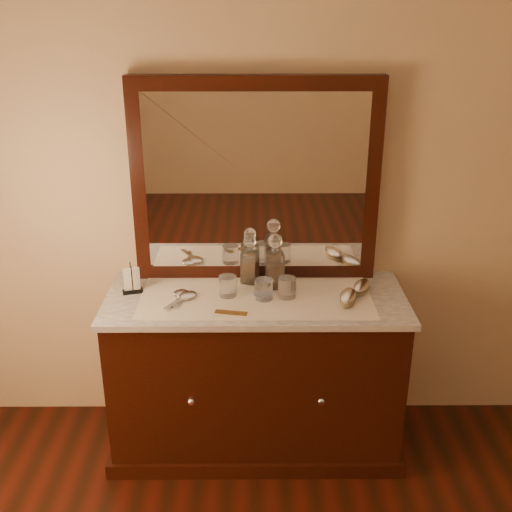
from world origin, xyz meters
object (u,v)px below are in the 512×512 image
at_px(decanter_right, 275,267).
at_px(mirror_frame, 256,181).
at_px(napkin_rack, 132,281).
at_px(brush_near, 348,298).
at_px(decanter_left, 250,264).
at_px(brush_far, 362,287).
at_px(comb, 231,313).
at_px(pin_dish, 262,294).
at_px(hand_mirror_inner, 185,297).
at_px(hand_mirror_outer, 180,295).
at_px(dresser_cabinet, 256,374).

bearing_deg(decanter_right, mirror_frame, 121.72).
relative_size(napkin_rack, brush_near, 0.78).
bearing_deg(decanter_left, brush_far, -11.46).
distance_m(comb, brush_near, 0.55).
bearing_deg(pin_dish, decanter_left, 111.18).
relative_size(mirror_frame, decanter_right, 4.31).
height_order(decanter_left, hand_mirror_inner, decanter_left).
bearing_deg(pin_dish, comb, -126.91).
bearing_deg(napkin_rack, decanter_left, 10.14).
bearing_deg(pin_dish, brush_far, 4.52).
xyz_separation_m(pin_dish, comb, (-0.14, -0.19, -0.00)).
relative_size(mirror_frame, hand_mirror_outer, 6.01).
distance_m(brush_near, brush_far, 0.14).
xyz_separation_m(dresser_cabinet, napkin_rack, (-0.60, 0.05, 0.50)).
bearing_deg(napkin_rack, brush_near, -6.89).
bearing_deg(dresser_cabinet, brush_near, -9.52).
distance_m(mirror_frame, comb, 0.66).
height_order(decanter_left, brush_near, decanter_left).
bearing_deg(hand_mirror_outer, mirror_frame, 35.14).
relative_size(comb, decanter_left, 0.58).
height_order(dresser_cabinet, decanter_left, decanter_left).
relative_size(dresser_cabinet, napkin_rack, 9.64).
xyz_separation_m(comb, decanter_right, (0.21, 0.28, 0.10)).
xyz_separation_m(brush_far, hand_mirror_inner, (-0.85, -0.08, -0.01)).
distance_m(napkin_rack, hand_mirror_inner, 0.28).
height_order(napkin_rack, hand_mirror_inner, napkin_rack).
bearing_deg(hand_mirror_inner, napkin_rack, 161.87).
distance_m(brush_near, hand_mirror_inner, 0.77).
bearing_deg(decanter_right, decanter_left, 154.17).
bearing_deg(mirror_frame, brush_near, -36.41).
xyz_separation_m(dresser_cabinet, brush_near, (0.43, -0.07, 0.47)).
relative_size(brush_far, hand_mirror_outer, 0.87).
xyz_separation_m(mirror_frame, comb, (-0.11, -0.43, -0.49)).
relative_size(pin_dish, hand_mirror_inner, 0.36).
bearing_deg(brush_near, hand_mirror_inner, 177.10).
bearing_deg(napkin_rack, comb, -25.74).
xyz_separation_m(mirror_frame, brush_near, (0.43, -0.32, -0.47)).
bearing_deg(hand_mirror_inner, dresser_cabinet, 5.61).
bearing_deg(decanter_right, comb, -126.50).
height_order(dresser_cabinet, brush_far, brush_far).
bearing_deg(napkin_rack, pin_dish, -4.22).
xyz_separation_m(pin_dish, brush_far, (0.49, 0.04, 0.01)).
height_order(comb, brush_far, brush_far).
xyz_separation_m(napkin_rack, brush_near, (1.03, -0.12, -0.03)).
relative_size(mirror_frame, pin_dish, 15.16).
bearing_deg(decanter_left, decanter_right, -25.83).
xyz_separation_m(decanter_left, brush_far, (0.54, -0.11, -0.08)).
distance_m(comb, hand_mirror_inner, 0.27).
bearing_deg(brush_near, hand_mirror_outer, 175.46).
bearing_deg(decanter_right, brush_near, -26.41).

